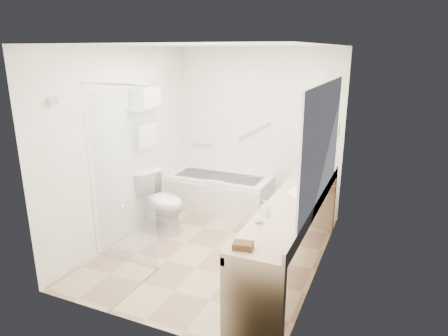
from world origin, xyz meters
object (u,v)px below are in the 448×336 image
at_px(toilet, 161,202).
at_px(water_bottle_left, 312,172).
at_px(bathtub, 219,193).
at_px(amenity_basket, 243,246).
at_px(vanity_counter, 292,220).

distance_m(toilet, water_bottle_left, 2.11).
distance_m(bathtub, amenity_basket, 3.01).
bearing_deg(toilet, bathtub, -4.61).
bearing_deg(bathtub, water_bottle_left, -18.43).
height_order(bathtub, vanity_counter, vanity_counter).
xyz_separation_m(vanity_counter, toilet, (-1.97, 0.41, -0.24)).
distance_m(amenity_basket, water_bottle_left, 2.09).
bearing_deg(vanity_counter, water_bottle_left, 89.29).
bearing_deg(water_bottle_left, vanity_counter, -90.71).
height_order(toilet, amenity_basket, amenity_basket).
relative_size(toilet, amenity_basket, 4.86).
height_order(bathtub, toilet, toilet).
bearing_deg(water_bottle_left, amenity_basket, -93.79).
relative_size(bathtub, amenity_basket, 9.47).
distance_m(toilet, amenity_basket, 2.50).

